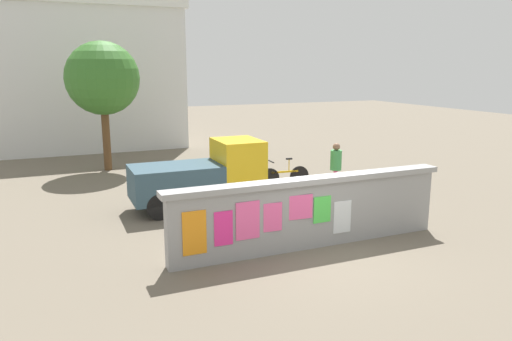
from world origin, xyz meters
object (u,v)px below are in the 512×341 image
(motorcycle, at_px, (317,205))
(person_walking, at_px, (336,164))
(auto_rickshaw_truck, at_px, (204,176))
(bicycle_near, at_px, (285,176))
(tree_roadside, at_px, (103,79))

(motorcycle, relative_size, person_walking, 1.17)
(auto_rickshaw_truck, xyz_separation_m, bicycle_near, (3.09, 1.19, -0.54))
(bicycle_near, bearing_deg, auto_rickshaw_truck, -158.92)
(motorcycle, distance_m, tree_roadside, 10.07)
(auto_rickshaw_truck, distance_m, person_walking, 4.04)
(motorcycle, bearing_deg, auto_rickshaw_truck, 131.03)
(auto_rickshaw_truck, relative_size, tree_roadside, 0.76)
(motorcycle, bearing_deg, person_walking, 48.28)
(person_walking, bearing_deg, motorcycle, -131.72)
(auto_rickshaw_truck, relative_size, motorcycle, 1.91)
(auto_rickshaw_truck, height_order, bicycle_near, auto_rickshaw_truck)
(person_walking, distance_m, tree_roadside, 9.21)
(tree_roadside, bearing_deg, bicycle_near, -45.82)
(tree_roadside, bearing_deg, person_walking, -48.57)
(motorcycle, height_order, tree_roadside, tree_roadside)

